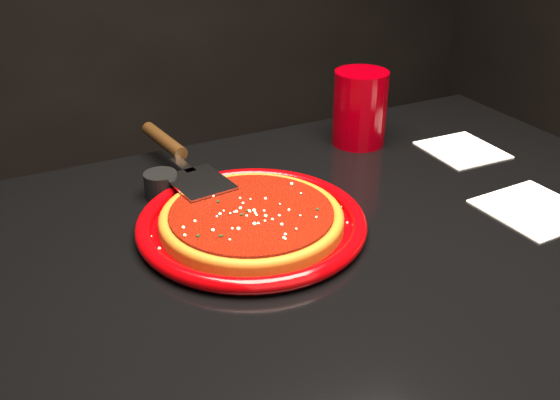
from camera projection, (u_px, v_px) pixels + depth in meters
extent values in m
cylinder|color=#7F0103|center=(252.00, 223.00, 0.88)|extent=(0.42, 0.42, 0.02)
cylinder|color=brown|center=(252.00, 221.00, 0.88)|extent=(0.34, 0.34, 0.01)
torus|color=brown|center=(252.00, 217.00, 0.88)|extent=(0.34, 0.34, 0.02)
cylinder|color=#730F04|center=(251.00, 214.00, 0.88)|extent=(0.30, 0.30, 0.01)
cylinder|color=#810007|center=(360.00, 108.00, 1.14)|extent=(0.12, 0.12, 0.14)
cube|color=silver|center=(535.00, 209.00, 0.94)|extent=(0.15, 0.15, 0.00)
cube|color=silver|center=(462.00, 150.00, 1.14)|extent=(0.13, 0.14, 0.00)
cylinder|color=black|center=(161.00, 185.00, 0.97)|extent=(0.06, 0.06, 0.04)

